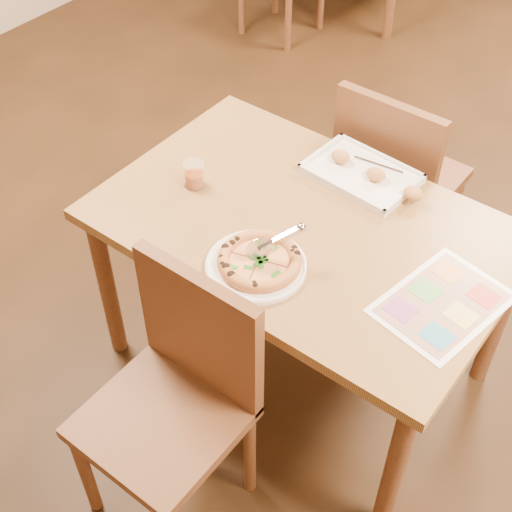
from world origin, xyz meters
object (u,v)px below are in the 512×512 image
Objects in this scene: dining_table at (303,242)px; glass_tumbler at (194,176)px; plate at (256,266)px; pizza at (260,261)px; chair_near at (181,376)px; pizza_cutter at (273,242)px; chair_far at (393,167)px; menu at (443,303)px; appetizer_tray at (364,175)px.

dining_table is 14.50× the size of glass_tumbler.
plate is 1.20× the size of pizza.
chair_near is 3.14× the size of pizza_cutter.
pizza is at bearing 178.63° from pizza_cutter.
chair_far is (-0.00, 0.60, -0.07)m from dining_table.
pizza is 0.54m from menu.
plate reaches higher than menu.
pizza is 2.80× the size of glass_tumbler.
appetizer_tray is at bearing 86.54° from plate.
chair_far is 5.24× the size of glass_tumbler.
dining_table is at bearing -96.27° from appetizer_tray.
chair_far is 3.14× the size of pizza_cutter.
pizza is at bearing -23.41° from glass_tumbler.
pizza is 0.44m from glass_tumbler.
pizza_cutter is at bearing -81.61° from dining_table.
dining_table is 2.77× the size of chair_far.
chair_far is (-0.00, 1.20, 0.00)m from chair_near.
pizza_cutter is at bearing 92.19° from chair_far.
chair_near is at bearing -90.00° from dining_table.
appetizer_tray is (0.03, 0.55, -0.01)m from pizza.
chair_near reaches higher than menu.
plate is at bearing -90.08° from dining_table.
chair_far reaches higher than dining_table.
glass_tumbler is 0.90m from menu.
dining_table is at bearing 89.92° from plate.
appetizer_tray is at bearing 33.60° from pizza_cutter.
dining_table is at bearing 90.00° from chair_near.
chair_far is 1.56× the size of plate.
chair_near reaches higher than glass_tumbler.
dining_table is 3.46× the size of menu.
dining_table is 5.17× the size of pizza.
menu is (0.50, 0.56, 0.16)m from chair_near.
appetizer_tray is at bearing 143.77° from menu.
chair_near is 0.39m from plate.
dining_table is 0.32m from appetizer_tray.
chair_near is at bearing -89.94° from plate.
dining_table is 0.61m from chair_near.
glass_tumbler is at bearing 126.78° from chair_near.
glass_tumbler is at bearing -139.29° from appetizer_tray.
menu is at bearing -36.69° from pizza_cutter.
chair_near reaches higher than dining_table.
chair_near is 1.87× the size of pizza.
chair_near is 0.69m from glass_tumbler.
chair_far reaches higher than glass_tumbler.
chair_near is 0.92m from appetizer_tray.
dining_table is 2.77× the size of chair_near.
pizza_cutter is 1.67× the size of glass_tumbler.
pizza is 0.67× the size of menu.
dining_table is at bearing 175.06° from menu.
plate is at bearing 90.06° from chair_near.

